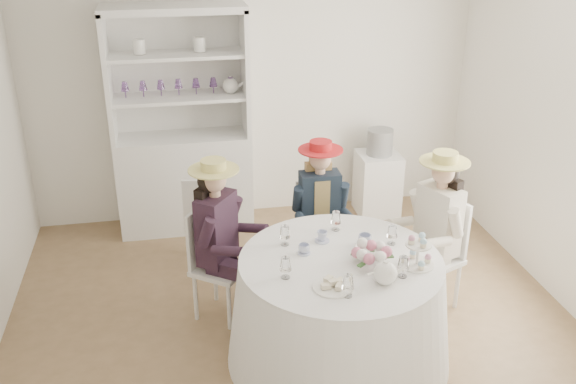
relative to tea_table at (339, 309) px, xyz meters
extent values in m
plane|color=brown|center=(-0.24, 0.58, -0.41)|extent=(4.50, 4.50, 0.00)
plane|color=white|center=(-0.24, 2.58, 0.94)|extent=(4.50, 0.00, 4.50)
plane|color=white|center=(-0.24, -1.42, 0.94)|extent=(4.50, 0.00, 4.50)
plane|color=white|center=(2.01, 0.58, 0.94)|extent=(0.00, 4.50, 4.50)
cone|color=white|center=(0.00, 0.00, -0.01)|extent=(1.62, 1.62, 0.80)
cylinder|color=white|center=(0.00, 0.00, 0.40)|extent=(1.42, 1.42, 0.02)
cube|color=silver|center=(-0.98, 2.33, 0.09)|extent=(1.34, 0.55, 0.99)
cube|color=silver|center=(-0.98, 2.55, 1.18)|extent=(1.32, 0.10, 1.21)
cube|color=silver|center=(-0.98, 2.33, 1.79)|extent=(1.34, 0.55, 0.07)
cube|color=silver|center=(-1.62, 2.33, 1.18)|extent=(0.07, 0.50, 1.21)
cube|color=silver|center=(-0.35, 2.33, 1.18)|extent=(0.07, 0.50, 1.21)
cube|color=silver|center=(-0.98, 2.33, 0.97)|extent=(1.25, 0.50, 0.03)
cube|color=silver|center=(-0.98, 2.33, 1.37)|extent=(1.25, 0.50, 0.03)
sphere|color=white|center=(-0.49, 2.33, 1.05)|extent=(0.15, 0.15, 0.15)
cube|color=silver|center=(1.03, 2.27, -0.07)|extent=(0.43, 0.43, 0.67)
cylinder|color=black|center=(1.03, 2.27, 0.40)|extent=(0.35, 0.35, 0.27)
cube|color=silver|center=(-0.78, 0.69, 0.02)|extent=(0.53, 0.53, 0.04)
cylinder|color=silver|center=(-0.75, 0.47, -0.20)|extent=(0.03, 0.03, 0.42)
cylinder|color=silver|center=(-0.57, 0.72, -0.20)|extent=(0.03, 0.03, 0.42)
cylinder|color=silver|center=(-1.00, 0.65, -0.20)|extent=(0.03, 0.03, 0.42)
cylinder|color=silver|center=(-0.82, 0.90, -0.20)|extent=(0.03, 0.03, 0.42)
cube|color=silver|center=(-0.92, 0.79, 0.28)|extent=(0.23, 0.31, 0.48)
cube|color=black|center=(-0.80, 0.70, 0.38)|extent=(0.36, 0.39, 0.55)
cube|color=black|center=(-0.74, 0.55, 0.10)|extent=(0.34, 0.29, 0.11)
cylinder|color=black|center=(-0.63, 0.47, -0.19)|extent=(0.10, 0.10, 0.44)
cylinder|color=black|center=(-0.88, 0.51, 0.44)|extent=(0.18, 0.17, 0.26)
cube|color=black|center=(-0.64, 0.69, 0.10)|extent=(0.34, 0.29, 0.11)
cylinder|color=black|center=(-0.53, 0.61, -0.19)|extent=(0.10, 0.10, 0.44)
cylinder|color=black|center=(-0.65, 0.83, 0.44)|extent=(0.18, 0.17, 0.26)
cylinder|color=#D8A889|center=(-0.80, 0.70, 0.67)|extent=(0.09, 0.09, 0.08)
sphere|color=#D8A889|center=(-0.80, 0.70, 0.78)|extent=(0.18, 0.18, 0.18)
sphere|color=black|center=(-0.83, 0.72, 0.76)|extent=(0.18, 0.18, 0.18)
cube|color=black|center=(-0.86, 0.74, 0.54)|extent=(0.20, 0.23, 0.36)
cylinder|color=#CFC164|center=(-0.80, 0.70, 0.86)|extent=(0.38, 0.38, 0.01)
cylinder|color=#CFC164|center=(-0.80, 0.70, 0.90)|extent=(0.19, 0.19, 0.08)
cube|color=silver|center=(0.10, 1.04, 0.01)|extent=(0.37, 0.37, 0.04)
cylinder|color=silver|center=(-0.05, 0.89, -0.20)|extent=(0.03, 0.03, 0.41)
cylinder|color=silver|center=(0.25, 0.89, -0.20)|extent=(0.03, 0.03, 0.41)
cylinder|color=silver|center=(-0.05, 1.18, -0.20)|extent=(0.03, 0.03, 0.41)
cylinder|color=silver|center=(0.25, 1.18, -0.20)|extent=(0.03, 0.03, 0.41)
cube|color=silver|center=(0.10, 1.20, 0.26)|extent=(0.35, 0.03, 0.46)
cube|color=#192433|center=(0.10, 1.05, 0.35)|extent=(0.33, 0.19, 0.54)
cube|color=tan|center=(0.10, 1.05, 0.35)|extent=(0.13, 0.20, 0.46)
cube|color=#192433|center=(0.02, 0.93, 0.08)|extent=(0.12, 0.32, 0.11)
cylinder|color=#192433|center=(0.01, 0.80, -0.19)|extent=(0.09, 0.09, 0.43)
cylinder|color=#192433|center=(-0.09, 1.02, 0.42)|extent=(0.08, 0.16, 0.25)
cube|color=#192433|center=(0.18, 0.92, 0.08)|extent=(0.12, 0.32, 0.11)
cylinder|color=#192433|center=(0.18, 0.79, -0.19)|extent=(0.09, 0.09, 0.43)
cylinder|color=#192433|center=(0.29, 1.02, 0.42)|extent=(0.08, 0.16, 0.25)
cylinder|color=#D8A889|center=(0.10, 1.05, 0.64)|extent=(0.08, 0.08, 0.07)
sphere|color=#D8A889|center=(0.10, 1.05, 0.74)|extent=(0.18, 0.18, 0.18)
sphere|color=tan|center=(0.10, 1.10, 0.73)|extent=(0.18, 0.18, 0.18)
cube|color=tan|center=(0.10, 1.13, 0.51)|extent=(0.22, 0.08, 0.35)
cylinder|color=red|center=(0.10, 1.05, 0.82)|extent=(0.37, 0.37, 0.01)
cylinder|color=red|center=(0.10, 1.05, 0.86)|extent=(0.18, 0.18, 0.07)
cube|color=silver|center=(0.91, 0.50, 0.03)|extent=(0.51, 0.51, 0.04)
cylinder|color=silver|center=(0.71, 0.58, -0.19)|extent=(0.03, 0.03, 0.42)
cylinder|color=silver|center=(0.83, 0.29, -0.19)|extent=(0.03, 0.03, 0.42)
cylinder|color=silver|center=(0.99, 0.70, -0.19)|extent=(0.03, 0.03, 0.42)
cylinder|color=silver|center=(1.12, 0.42, -0.19)|extent=(0.03, 0.03, 0.42)
cube|color=silver|center=(1.07, 0.56, 0.29)|extent=(0.17, 0.35, 0.48)
cube|color=beige|center=(0.93, 0.50, 0.38)|extent=(0.31, 0.39, 0.56)
cube|color=beige|center=(0.77, 0.53, 0.10)|extent=(0.35, 0.24, 0.12)
cylinder|color=beige|center=(0.65, 0.48, -0.18)|extent=(0.10, 0.10, 0.44)
cylinder|color=beige|center=(0.82, 0.67, 0.45)|extent=(0.19, 0.15, 0.26)
cube|color=beige|center=(0.84, 0.37, 0.10)|extent=(0.35, 0.24, 0.12)
cylinder|color=beige|center=(0.72, 0.32, -0.18)|extent=(0.10, 0.10, 0.44)
cylinder|color=beige|center=(0.98, 0.31, 0.45)|extent=(0.19, 0.15, 0.26)
cylinder|color=#D8A889|center=(0.93, 0.50, 0.68)|extent=(0.09, 0.09, 0.08)
sphere|color=#D8A889|center=(0.93, 0.50, 0.79)|extent=(0.18, 0.18, 0.18)
sphere|color=black|center=(0.97, 0.52, 0.77)|extent=(0.18, 0.18, 0.18)
cube|color=black|center=(1.00, 0.53, 0.55)|extent=(0.16, 0.24, 0.37)
cylinder|color=#CFC164|center=(0.93, 0.50, 0.87)|extent=(0.38, 0.38, 0.01)
cylinder|color=#CFC164|center=(0.93, 0.50, 0.91)|extent=(0.19, 0.19, 0.08)
cube|color=silver|center=(-0.84, 1.56, 0.01)|extent=(0.41, 0.41, 0.04)
cylinder|color=silver|center=(-0.68, 1.69, -0.20)|extent=(0.03, 0.03, 0.41)
cylinder|color=silver|center=(-0.97, 1.72, -0.20)|extent=(0.03, 0.03, 0.41)
cylinder|color=silver|center=(-0.71, 1.39, -0.20)|extent=(0.03, 0.03, 0.41)
cylinder|color=silver|center=(-1.00, 1.43, -0.20)|extent=(0.03, 0.03, 0.41)
cube|color=silver|center=(-0.86, 1.39, 0.26)|extent=(0.35, 0.07, 0.46)
imported|color=white|center=(-0.23, 0.13, 0.44)|extent=(0.11, 0.11, 0.06)
imported|color=white|center=(-0.07, 0.28, 0.45)|extent=(0.09, 0.09, 0.07)
imported|color=white|center=(0.22, 0.17, 0.45)|extent=(0.12, 0.12, 0.08)
imported|color=white|center=(0.21, 0.01, 0.44)|extent=(0.27, 0.27, 0.05)
sphere|color=#D26988|center=(0.25, -0.11, 0.51)|extent=(0.08, 0.08, 0.08)
sphere|color=white|center=(0.24, -0.07, 0.51)|extent=(0.08, 0.08, 0.08)
sphere|color=#D26988|center=(0.20, -0.04, 0.51)|extent=(0.08, 0.08, 0.08)
sphere|color=white|center=(0.15, -0.05, 0.51)|extent=(0.08, 0.08, 0.08)
sphere|color=#D26988|center=(0.12, -0.09, 0.51)|extent=(0.08, 0.08, 0.08)
sphere|color=white|center=(0.12, -0.13, 0.51)|extent=(0.08, 0.08, 0.08)
sphere|color=#D26988|center=(0.15, -0.17, 0.51)|extent=(0.08, 0.08, 0.08)
sphere|color=white|center=(0.20, -0.18, 0.51)|extent=(0.08, 0.08, 0.08)
sphere|color=#D26988|center=(0.24, -0.15, 0.51)|extent=(0.08, 0.08, 0.08)
sphere|color=white|center=(0.20, -0.33, 0.48)|extent=(0.16, 0.16, 0.16)
cylinder|color=white|center=(0.30, -0.33, 0.49)|extent=(0.09, 0.02, 0.08)
cylinder|color=white|center=(0.20, -0.33, 0.56)|extent=(0.04, 0.04, 0.02)
cylinder|color=white|center=(-0.14, -0.33, 0.42)|extent=(0.26, 0.26, 0.01)
cube|color=beige|center=(-0.19, -0.35, 0.44)|extent=(0.06, 0.04, 0.03)
cube|color=beige|center=(-0.14, -0.33, 0.45)|extent=(0.07, 0.05, 0.03)
cube|color=beige|center=(-0.09, -0.31, 0.44)|extent=(0.07, 0.07, 0.03)
cube|color=beige|center=(-0.16, -0.29, 0.45)|extent=(0.07, 0.07, 0.03)
cube|color=beige|center=(-0.11, -0.37, 0.44)|extent=(0.07, 0.07, 0.03)
cylinder|color=white|center=(0.49, -0.16, 0.42)|extent=(0.23, 0.23, 0.01)
cylinder|color=white|center=(0.49, -0.16, 0.49)|extent=(0.02, 0.02, 0.16)
cylinder|color=white|center=(0.49, -0.16, 0.57)|extent=(0.18, 0.18, 0.01)
camera|label=1|loc=(-1.08, -3.70, 2.67)|focal=40.00mm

